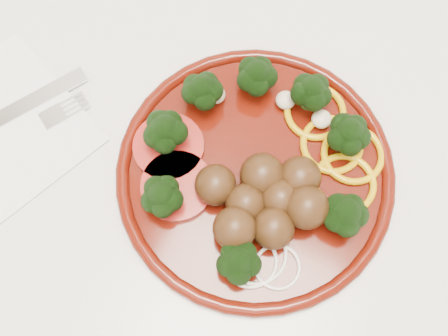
% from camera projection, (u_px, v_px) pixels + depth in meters
% --- Properties ---
extents(counter, '(2.40, 0.60, 0.90)m').
position_uv_depth(counter, '(233.00, 241.00, 1.01)').
color(counter, beige).
rests_on(counter, ground).
extents(plate, '(0.28, 0.28, 0.06)m').
position_uv_depth(plate, '(257.00, 172.00, 0.56)').
color(plate, '#420B04').
rests_on(plate, counter).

